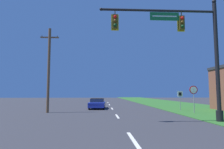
{
  "coord_description": "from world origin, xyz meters",
  "views": [
    {
      "loc": [
        -1.27,
        -2.16,
        1.86
      ],
      "look_at": [
        0.0,
        22.1,
        4.13
      ],
      "focal_mm": 32.0,
      "sensor_mm": 36.0,
      "label": 1
    }
  ],
  "objects": [
    {
      "name": "route_sign_post",
      "position": [
        6.95,
        18.42,
        1.53
      ],
      "size": [
        0.55,
        0.06,
        2.03
      ],
      "color": "gray",
      "rests_on": "grass_verge_right"
    },
    {
      "name": "grass_verge_right",
      "position": [
        10.5,
        30.0,
        0.02
      ],
      "size": [
        10.0,
        110.0,
        0.04
      ],
      "color": "#2D6626",
      "rests_on": "ground"
    },
    {
      "name": "utility_pole_near",
      "position": [
        -6.43,
        17.41,
        4.28
      ],
      "size": [
        1.8,
        0.26,
        8.25
      ],
      "color": "brown",
      "rests_on": "ground"
    },
    {
      "name": "signal_mast",
      "position": [
        4.58,
        10.57,
        4.95
      ],
      "size": [
        8.06,
        0.47,
        8.22
      ],
      "color": "black",
      "rests_on": "grass_verge_right"
    },
    {
      "name": "car_ahead",
      "position": [
        -1.78,
        22.25,
        0.6
      ],
      "size": [
        2.02,
        4.52,
        1.19
      ],
      "color": "black",
      "rests_on": "ground"
    },
    {
      "name": "stop_sign",
      "position": [
        7.2,
        15.84,
        1.86
      ],
      "size": [
        0.76,
        0.07,
        2.5
      ],
      "color": "gray",
      "rests_on": "grass_verge_right"
    },
    {
      "name": "road_center_line",
      "position": [
        0.0,
        22.0,
        0.01
      ],
      "size": [
        0.16,
        34.8,
        0.01
      ],
      "color": "silver",
      "rests_on": "ground"
    }
  ]
}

